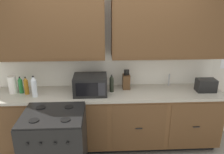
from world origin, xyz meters
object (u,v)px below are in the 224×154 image
at_px(stove_range, 56,146).
at_px(microwave, 90,85).
at_px(toaster, 206,85).
at_px(bottle_dark, 112,83).
at_px(knife_block, 126,81).
at_px(paper_towel_roll, 12,85).
at_px(bottle_clear, 34,87).
at_px(bottle_amber, 26,86).
at_px(bottle_green, 21,85).

relative_size(stove_range, microwave, 1.98).
distance_m(stove_range, toaster, 2.32).
height_order(toaster, bottle_dark, bottle_dark).
bearing_deg(knife_block, paper_towel_roll, -177.02).
distance_m(microwave, paper_towel_roll, 1.15).
relative_size(bottle_clear, bottle_dark, 1.16).
height_order(stove_range, bottle_amber, bottle_amber).
relative_size(stove_range, paper_towel_roll, 3.65).
relative_size(microwave, bottle_green, 1.90).
height_order(bottle_green, bottle_dark, bottle_dark).
relative_size(stove_range, bottle_green, 3.76).
distance_m(microwave, bottle_clear, 0.79).
relative_size(toaster, knife_block, 0.90).
xyz_separation_m(stove_range, knife_block, (0.98, 0.76, 0.58)).
bearing_deg(bottle_amber, knife_block, 5.62).
distance_m(stove_range, microwave, 0.95).
xyz_separation_m(paper_towel_roll, bottle_clear, (0.36, -0.15, 0.02)).
bearing_deg(bottle_amber, paper_towel_roll, 165.31).
relative_size(toaster, bottle_clear, 0.90).
relative_size(bottle_clear, bottle_amber, 1.17).
distance_m(toaster, paper_towel_roll, 2.88).
relative_size(microwave, bottle_dark, 1.79).
distance_m(stove_range, bottle_dark, 1.16).
xyz_separation_m(bottle_green, bottle_dark, (1.34, -0.02, 0.01)).
xyz_separation_m(microwave, bottle_amber, (-0.93, 0.03, -0.01)).
relative_size(stove_range, toaster, 3.39).
height_order(toaster, bottle_green, bottle_green).
bearing_deg(bottle_amber, bottle_clear, -33.41).
height_order(bottle_clear, bottle_amber, bottle_clear).
distance_m(bottle_clear, bottle_green, 0.28).
xyz_separation_m(stove_range, bottle_green, (-0.59, 0.67, 0.59)).
bearing_deg(toaster, knife_block, 171.96).
xyz_separation_m(microwave, bottle_clear, (-0.79, -0.06, 0.01)).
relative_size(knife_block, paper_towel_roll, 1.19).
bearing_deg(knife_block, toaster, -8.04).
relative_size(microwave, knife_block, 1.55).
xyz_separation_m(bottle_green, bottle_amber, (0.10, -0.05, 0.01)).
bearing_deg(knife_block, stove_range, -142.17).
height_order(knife_block, bottle_clear, bottle_clear).
xyz_separation_m(paper_towel_roll, bottle_dark, (1.46, -0.03, 0.00)).
relative_size(knife_block, bottle_green, 1.23).
height_order(microwave, bottle_clear, bottle_clear).
distance_m(microwave, knife_block, 0.57).
height_order(paper_towel_roll, bottle_clear, bottle_clear).
bearing_deg(bottle_dark, toaster, -2.04).
bearing_deg(toaster, bottle_clear, -178.39).
distance_m(knife_block, paper_towel_roll, 1.69).
relative_size(stove_range, bottle_clear, 3.05).
xyz_separation_m(toaster, knife_block, (-1.19, 0.17, 0.02)).
bearing_deg(knife_block, bottle_green, -176.49).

